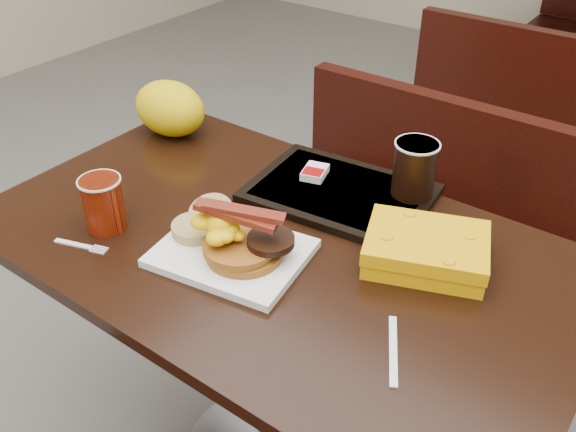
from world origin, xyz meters
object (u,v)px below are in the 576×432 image
Objects in this scene: bench_far_s at (541,102)px; platter at (232,253)px; coffee_cup_near at (103,204)px; pancake_stack at (244,249)px; fork at (74,244)px; knife at (393,350)px; tray at (340,193)px; bench_near_n at (414,233)px; hashbrown_sleeve_left at (315,172)px; clamshell at (426,250)px; coffee_cup_far at (414,169)px; paper_bag at (170,108)px; table_near at (277,370)px.

platter is at bearing -91.09° from bench_far_s.
pancake_stack is at bearing 14.42° from coffee_cup_near.
platter is 0.28m from coffee_cup_near.
pancake_stack is 0.35m from fork.
bench_far_s is 6.56× the size of knife.
tray is at bearing -89.48° from bench_far_s.
fork is 0.75× the size of knife.
knife is at bearing -14.24° from platter.
tray is at bearing 70.97° from platter.
tray reaches higher than bench_near_n.
knife is at bearing -57.73° from hashbrown_sleeve_left.
bench_near_n is 2.61× the size of tray.
clamshell reaches higher than hashbrown_sleeve_left.
tray is at bearing -88.21° from bench_near_n.
bench_far_s is at bearing 95.25° from coffee_cup_far.
knife reaches higher than bench_near_n.
tray is at bearing -165.93° from knife.
pancake_stack is 0.66× the size of clamshell.
platter is 1.89× the size of pancake_stack.
tray is at bearing 137.47° from clamshell.
knife reaches higher than bench_far_s.
bench_near_n is 5.03× the size of paper_bag.
table_near is 0.55m from fork.
bench_far_s is at bearing 73.43° from paper_bag.
paper_bag is (-0.52, 0.00, 0.06)m from tray.
bench_far_s is 2.03m from platter.
bench_near_n is 0.97m from knife.
fork is 0.51× the size of clamshell.
clamshell is (0.58, 0.28, -0.03)m from coffee_cup_near.
knife is (0.64, 0.12, 0.00)m from fork.
clamshell is at bearing -35.24° from hashbrown_sleeve_left.
bench_near_n is 0.63m from hashbrown_sleeve_left.
bench_far_s is 2.61× the size of tray.
pancake_stack is 1.31× the size of coffee_cup_near.
coffee_cup_near is 0.50× the size of clamshell.
coffee_cup_near is 0.92× the size of coffee_cup_far.
bench_far_s is 1.73m from tray.
fork is 0.50m from paper_bag.
paper_bag is (-0.83, 0.34, 0.07)m from knife.
coffee_cup_far is at bearing 103.15° from clamshell.
knife is at bearing -22.18° from paper_bag.
paper_bag reaches higher than clamshell.
fork is at bearing -169.24° from clamshell.
paper_bag is (-0.19, 0.38, 0.01)m from coffee_cup_near.
coffee_cup_far is at bearing 67.77° from pancake_stack.
clamshell is (-0.06, 0.24, 0.03)m from knife.
paper_bag is at bearing -141.23° from knife.
table_near is at bearing -90.58° from hashbrown_sleeve_left.
bench_far_s is 5.03× the size of paper_bag.
coffee_cup_near is (-0.31, -0.86, 0.45)m from bench_near_n.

